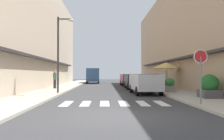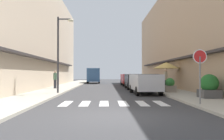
{
  "view_description": "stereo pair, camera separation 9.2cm",
  "coord_description": "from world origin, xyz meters",
  "px_view_note": "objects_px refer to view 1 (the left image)",
  "views": [
    {
      "loc": [
        -0.49,
        -8.35,
        1.49
      ],
      "look_at": [
        0.1,
        9.93,
        1.78
      ],
      "focal_mm": 38.12,
      "sensor_mm": 36.0,
      "label": 1
    },
    {
      "loc": [
        -0.4,
        -8.35,
        1.49
      ],
      "look_at": [
        0.1,
        9.93,
        1.78
      ],
      "focal_mm": 38.12,
      "sensor_mm": 36.0,
      "label": 2
    }
  ],
  "objects_px": {
    "pedestrian_walking_near": "(55,79)",
    "delivery_van": "(93,74)",
    "parked_car_mid": "(135,80)",
    "planter_corner": "(210,87)",
    "parked_car_far": "(128,78)",
    "pedestrian_walking_far": "(165,79)",
    "parked_car_near": "(145,82)",
    "street_lamp": "(61,46)",
    "planter_midblock": "(170,86)",
    "round_street_sign": "(201,62)",
    "cafe_umbrella": "(166,65)"
  },
  "relations": [
    {
      "from": "pedestrian_walking_near",
      "to": "parked_car_near",
      "type": "bearing_deg",
      "value": -117.84
    },
    {
      "from": "parked_car_near",
      "to": "delivery_van",
      "type": "bearing_deg",
      "value": 103.12
    },
    {
      "from": "parked_car_mid",
      "to": "round_street_sign",
      "type": "bearing_deg",
      "value": -83.68
    },
    {
      "from": "parked_car_near",
      "to": "parked_car_far",
      "type": "relative_size",
      "value": 0.98
    },
    {
      "from": "pedestrian_walking_near",
      "to": "delivery_van",
      "type": "bearing_deg",
      "value": -3.8
    },
    {
      "from": "pedestrian_walking_far",
      "to": "parked_car_far",
      "type": "bearing_deg",
      "value": -89.75
    },
    {
      "from": "planter_corner",
      "to": "planter_midblock",
      "type": "distance_m",
      "value": 4.57
    },
    {
      "from": "parked_car_mid",
      "to": "pedestrian_walking_far",
      "type": "xyz_separation_m",
      "value": [
        1.9,
        -4.27,
        0.15
      ]
    },
    {
      "from": "cafe_umbrella",
      "to": "planter_corner",
      "type": "xyz_separation_m",
      "value": [
        0.51,
        -7.57,
        -1.48
      ]
    },
    {
      "from": "parked_car_mid",
      "to": "planter_corner",
      "type": "relative_size",
      "value": 3.28
    },
    {
      "from": "delivery_van",
      "to": "round_street_sign",
      "type": "relative_size",
      "value": 2.2
    },
    {
      "from": "parked_car_mid",
      "to": "planter_midblock",
      "type": "height_order",
      "value": "parked_car_mid"
    },
    {
      "from": "delivery_van",
      "to": "pedestrian_walking_near",
      "type": "distance_m",
      "value": 15.76
    },
    {
      "from": "round_street_sign",
      "to": "pedestrian_walking_far",
      "type": "xyz_separation_m",
      "value": [
        0.51,
        8.24,
        -0.95
      ]
    },
    {
      "from": "street_lamp",
      "to": "parked_car_far",
      "type": "bearing_deg",
      "value": 62.93
    },
    {
      "from": "street_lamp",
      "to": "planter_midblock",
      "type": "xyz_separation_m",
      "value": [
        8.13,
        0.57,
        -2.87
      ]
    },
    {
      "from": "delivery_van",
      "to": "round_street_sign",
      "type": "bearing_deg",
      "value": -77.25
    },
    {
      "from": "delivery_van",
      "to": "pedestrian_walking_near",
      "type": "xyz_separation_m",
      "value": [
        -2.84,
        -15.49,
        -0.41
      ]
    },
    {
      "from": "delivery_van",
      "to": "pedestrian_walking_near",
      "type": "relative_size",
      "value": 3.28
    },
    {
      "from": "round_street_sign",
      "to": "planter_midblock",
      "type": "height_order",
      "value": "round_street_sign"
    },
    {
      "from": "delivery_van",
      "to": "parked_car_mid",
      "type": "bearing_deg",
      "value": -72.1
    },
    {
      "from": "delivery_van",
      "to": "pedestrian_walking_far",
      "type": "relative_size",
      "value": 3.06
    },
    {
      "from": "planter_corner",
      "to": "street_lamp",
      "type": "bearing_deg",
      "value": 157.15
    },
    {
      "from": "pedestrian_walking_near",
      "to": "parked_car_mid",
      "type": "bearing_deg",
      "value": -79.5
    },
    {
      "from": "round_street_sign",
      "to": "planter_midblock",
      "type": "relative_size",
      "value": 2.34
    },
    {
      "from": "cafe_umbrella",
      "to": "parked_car_far",
      "type": "bearing_deg",
      "value": 106.77
    },
    {
      "from": "round_street_sign",
      "to": "planter_corner",
      "type": "bearing_deg",
      "value": 59.26
    },
    {
      "from": "parked_car_near",
      "to": "pedestrian_walking_near",
      "type": "distance_m",
      "value": 9.3
    },
    {
      "from": "parked_car_mid",
      "to": "round_street_sign",
      "type": "relative_size",
      "value": 1.78
    },
    {
      "from": "planter_midblock",
      "to": "pedestrian_walking_near",
      "type": "relative_size",
      "value": 0.64
    },
    {
      "from": "parked_car_near",
      "to": "round_street_sign",
      "type": "relative_size",
      "value": 1.76
    },
    {
      "from": "parked_car_near",
      "to": "street_lamp",
      "type": "distance_m",
      "value": 6.66
    },
    {
      "from": "parked_car_far",
      "to": "pedestrian_walking_far",
      "type": "distance_m",
      "value": 10.61
    },
    {
      "from": "parked_car_mid",
      "to": "street_lamp",
      "type": "height_order",
      "value": "street_lamp"
    },
    {
      "from": "cafe_umbrella",
      "to": "planter_midblock",
      "type": "distance_m",
      "value": 3.57
    },
    {
      "from": "cafe_umbrella",
      "to": "planter_midblock",
      "type": "xyz_separation_m",
      "value": [
        -0.54,
        -3.13,
        -1.64
      ]
    },
    {
      "from": "parked_car_mid",
      "to": "cafe_umbrella",
      "type": "bearing_deg",
      "value": -40.88
    },
    {
      "from": "parked_car_far",
      "to": "delivery_van",
      "type": "height_order",
      "value": "delivery_van"
    },
    {
      "from": "parked_car_mid",
      "to": "planter_corner",
      "type": "distance_m",
      "value": 10.21
    },
    {
      "from": "delivery_van",
      "to": "parked_car_near",
      "type": "bearing_deg",
      "value": -76.88
    },
    {
      "from": "pedestrian_walking_near",
      "to": "street_lamp",
      "type": "bearing_deg",
      "value": -157.61
    },
    {
      "from": "parked_car_near",
      "to": "delivery_van",
      "type": "height_order",
      "value": "delivery_van"
    },
    {
      "from": "street_lamp",
      "to": "pedestrian_walking_far",
      "type": "bearing_deg",
      "value": 11.24
    },
    {
      "from": "parked_car_far",
      "to": "street_lamp",
      "type": "height_order",
      "value": "street_lamp"
    },
    {
      "from": "cafe_umbrella",
      "to": "parked_car_mid",
      "type": "bearing_deg",
      "value": 139.12
    },
    {
      "from": "parked_car_mid",
      "to": "pedestrian_walking_far",
      "type": "bearing_deg",
      "value": -66.03
    },
    {
      "from": "round_street_sign",
      "to": "cafe_umbrella",
      "type": "relative_size",
      "value": 1.02
    },
    {
      "from": "parked_car_near",
      "to": "street_lamp",
      "type": "xyz_separation_m",
      "value": [
        -6.16,
        -0.09,
        2.55
      ]
    },
    {
      "from": "parked_car_far",
      "to": "planter_corner",
      "type": "relative_size",
      "value": 3.3
    },
    {
      "from": "planter_midblock",
      "to": "pedestrian_walking_far",
      "type": "bearing_deg",
      "value": 94.39
    }
  ]
}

